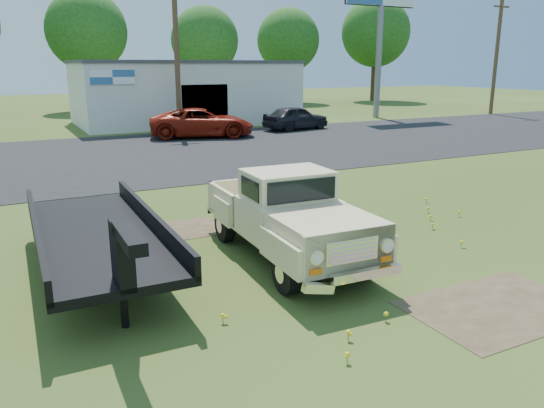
{
  "coord_description": "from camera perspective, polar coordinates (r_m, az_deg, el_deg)",
  "views": [
    {
      "loc": [
        -5.5,
        -8.43,
        3.89
      ],
      "look_at": [
        -0.66,
        1.0,
        1.09
      ],
      "focal_mm": 35.0,
      "sensor_mm": 36.0,
      "label": 1
    }
  ],
  "objects": [
    {
      "name": "ground",
      "position": [
        10.79,
        5.59,
        -6.41
      ],
      "size": [
        140.0,
        140.0,
        0.0
      ],
      "primitive_type": "plane",
      "color": "#354917",
      "rests_on": "ground"
    },
    {
      "name": "asphalt_lot",
      "position": [
        24.38,
        -13.84,
        5.18
      ],
      "size": [
        90.0,
        14.0,
        0.02
      ],
      "primitive_type": "cube",
      "color": "black",
      "rests_on": "ground"
    },
    {
      "name": "dirt_patch_a",
      "position": [
        9.67,
        23.19,
        -10.18
      ],
      "size": [
        3.0,
        2.0,
        0.01
      ],
      "primitive_type": "cube",
      "color": "#473826",
      "rests_on": "ground"
    },
    {
      "name": "dirt_patch_b",
      "position": [
        13.02,
        -10.33,
        -2.83
      ],
      "size": [
        2.2,
        1.6,
        0.01
      ],
      "primitive_type": "cube",
      "color": "#473826",
      "rests_on": "ground"
    },
    {
      "name": "commercial_building",
      "position": [
        37.28,
        -9.38,
        11.84
      ],
      "size": [
        14.2,
        8.2,
        4.15
      ],
      "color": "silver",
      "rests_on": "ground"
    },
    {
      "name": "utility_pole_mid",
      "position": [
        31.88,
        -10.23,
        15.84
      ],
      "size": [
        1.6,
        0.3,
        9.0
      ],
      "color": "#432A1F",
      "rests_on": "ground"
    },
    {
      "name": "utility_pole_east",
      "position": [
        46.76,
        23.0,
        14.53
      ],
      "size": [
        1.6,
        0.3,
        9.0
      ],
      "color": "#432A1F",
      "rests_on": "ground"
    },
    {
      "name": "treeline_d",
      "position": [
        49.57,
        -19.32,
        17.15
      ],
      "size": [
        6.72,
        6.72,
        10.0
      ],
      "color": "#3C2A1B",
      "rests_on": "ground"
    },
    {
      "name": "treeline_e",
      "position": [
        50.6,
        -7.24,
        17.04
      ],
      "size": [
        6.08,
        6.08,
        9.04
      ],
      "color": "#3C2A1B",
      "rests_on": "ground"
    },
    {
      "name": "treeline_f",
      "position": [
        57.05,
        1.75,
        17.2
      ],
      "size": [
        6.4,
        6.4,
        9.52
      ],
      "color": "#3C2A1B",
      "rests_on": "ground"
    },
    {
      "name": "treeline_g",
      "position": [
        61.34,
        11.09,
        17.66
      ],
      "size": [
        7.36,
        7.36,
        10.95
      ],
      "color": "#3C2A1B",
      "rests_on": "ground"
    },
    {
      "name": "vintage_pickup_truck",
      "position": [
        10.77,
        1.65,
        -1.16
      ],
      "size": [
        2.19,
        5.19,
        1.86
      ],
      "primitive_type": null,
      "rotation": [
        0.0,
        0.0,
        -0.04
      ],
      "color": "beige",
      "rests_on": "ground"
    },
    {
      "name": "flatbed_trailer",
      "position": [
        10.56,
        -18.38,
        -2.51
      ],
      "size": [
        2.27,
        6.52,
        1.77
      ],
      "primitive_type": null,
      "rotation": [
        0.0,
        0.0,
        -0.02
      ],
      "color": "black",
      "rests_on": "ground"
    },
    {
      "name": "red_pickup",
      "position": [
        29.61,
        -7.54,
        8.64
      ],
      "size": [
        6.15,
        4.08,
        1.57
      ],
      "primitive_type": "imported",
      "rotation": [
        0.0,
        0.0,
        1.29
      ],
      "color": "maroon",
      "rests_on": "ground"
    },
    {
      "name": "dark_sedan",
      "position": [
        32.86,
        2.58,
        9.24
      ],
      "size": [
        4.45,
        2.36,
        1.44
      ],
      "primitive_type": "imported",
      "rotation": [
        0.0,
        0.0,
        1.73
      ],
      "color": "black",
      "rests_on": "ground"
    }
  ]
}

